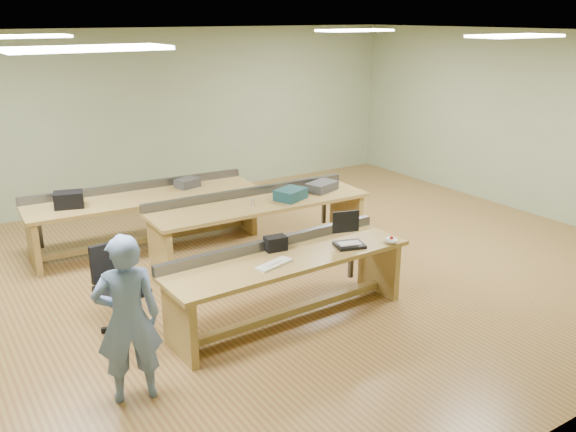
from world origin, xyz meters
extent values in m
plane|color=olive|center=(0.00, 0.00, 0.00)|extent=(10.00, 10.00, 0.00)
plane|color=silver|center=(0.00, 0.00, 3.00)|extent=(10.00, 10.00, 0.00)
cube|color=#91A27B|center=(0.00, 4.00, 1.50)|extent=(10.00, 0.04, 3.00)
cube|color=#91A27B|center=(0.00, -4.00, 1.50)|extent=(10.00, 0.04, 3.00)
cube|color=#91A27B|center=(5.00, 0.00, 1.50)|extent=(0.04, 8.00, 3.00)
cube|color=white|center=(-2.50, -1.50, 2.97)|extent=(1.20, 0.50, 0.03)
cube|color=white|center=(-2.50, 1.50, 2.97)|extent=(1.20, 0.50, 0.03)
cube|color=white|center=(2.50, -1.50, 2.97)|extent=(1.20, 0.50, 0.03)
cube|color=white|center=(2.50, 1.50, 2.97)|extent=(1.20, 0.50, 0.03)
cube|color=#B18F4A|center=(-0.52, -1.26, 0.72)|extent=(2.83, 0.83, 0.05)
cube|color=#B18F4A|center=(-1.83, -1.30, 0.35)|extent=(0.10, 0.65, 0.70)
cube|color=#B18F4A|center=(0.79, -1.22, 0.35)|extent=(0.10, 0.65, 0.70)
cube|color=#B18F4A|center=(-0.52, -1.26, 0.10)|extent=(2.51, 0.17, 0.08)
cube|color=#4D4E54|center=(-0.53, -0.92, 0.81)|extent=(2.81, 0.16, 0.11)
cube|color=#B18F4A|center=(0.23, 0.62, 0.72)|extent=(3.17, 0.94, 0.05)
cube|color=#B18F4A|center=(-1.24, 0.67, 0.35)|extent=(0.10, 0.74, 0.70)
cube|color=#B18F4A|center=(1.70, 0.58, 0.35)|extent=(0.10, 0.74, 0.70)
cube|color=#B18F4A|center=(0.23, 0.62, 0.10)|extent=(2.85, 0.19, 0.08)
cube|color=#4D4E54|center=(0.24, 1.00, 0.81)|extent=(3.15, 0.18, 0.11)
cube|color=#B18F4A|center=(-1.01, 1.77, 0.72)|extent=(3.34, 1.06, 0.05)
cube|color=#B18F4A|center=(-2.55, 1.86, 0.35)|extent=(0.12, 0.78, 0.70)
cube|color=#B18F4A|center=(0.54, 1.69, 0.35)|extent=(0.12, 0.78, 0.70)
cube|color=#B18F4A|center=(-1.01, 1.77, 0.10)|extent=(2.99, 0.27, 0.08)
cube|color=#4D4E54|center=(-0.99, 2.17, 0.81)|extent=(3.29, 0.27, 0.11)
imported|color=#637EA2|center=(-2.45, -1.71, 0.77)|extent=(0.63, 0.48, 1.53)
cube|color=black|center=(0.21, -1.36, 0.77)|extent=(0.38, 0.34, 0.03)
cube|color=black|center=(0.25, -1.24, 1.00)|extent=(0.31, 0.10, 0.25)
cube|color=beige|center=(-0.78, -1.36, 0.76)|extent=(0.46, 0.26, 0.03)
ellipsoid|color=white|center=(0.68, -1.53, 0.78)|extent=(0.16, 0.18, 0.07)
cube|color=black|center=(-0.54, -1.01, 0.83)|extent=(0.25, 0.18, 0.16)
cylinder|color=black|center=(-2.14, -0.57, 0.24)|extent=(0.07, 0.07, 0.48)
cube|color=black|center=(-2.14, -0.57, 0.50)|extent=(0.50, 0.50, 0.07)
cube|color=black|center=(-2.17, -0.36, 0.76)|extent=(0.44, 0.10, 0.41)
cylinder|color=black|center=(-2.14, -0.57, 0.03)|extent=(0.58, 0.58, 0.07)
cube|color=#153C45|center=(0.66, 0.53, 0.82)|extent=(0.51, 0.45, 0.15)
cube|color=#353437|center=(1.28, 0.64, 0.81)|extent=(0.53, 0.43, 0.13)
imported|color=#353437|center=(0.50, 0.54, 0.80)|extent=(0.14, 0.14, 0.09)
cylinder|color=silver|center=(0.04, 0.50, 0.80)|extent=(0.06, 0.06, 0.11)
cube|color=black|center=(-2.04, 1.82, 0.86)|extent=(0.43, 0.36, 0.21)
cube|color=#353437|center=(-0.30, 1.88, 0.82)|extent=(0.38, 0.32, 0.13)
camera|label=1|loc=(-3.81, -6.31, 3.22)|focal=38.00mm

